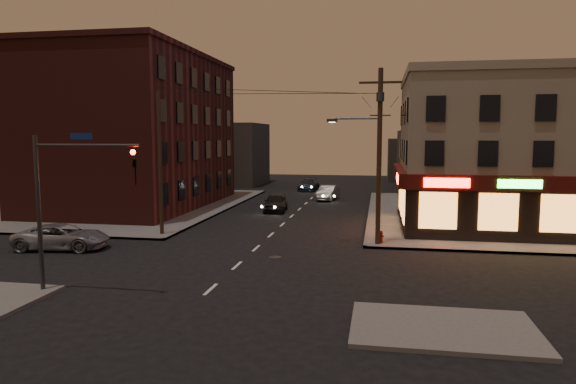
% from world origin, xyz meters
% --- Properties ---
extents(ground, '(120.00, 120.00, 0.00)m').
position_xyz_m(ground, '(0.00, 0.00, 0.00)').
color(ground, black).
rests_on(ground, ground).
extents(sidewalk_ne, '(24.00, 28.00, 0.15)m').
position_xyz_m(sidewalk_ne, '(18.00, 19.00, 0.07)').
color(sidewalk_ne, '#514F4C').
rests_on(sidewalk_ne, ground).
extents(sidewalk_nw, '(24.00, 28.00, 0.15)m').
position_xyz_m(sidewalk_nw, '(-18.00, 19.00, 0.07)').
color(sidewalk_nw, '#514F4C').
rests_on(sidewalk_nw, ground).
extents(pizza_building, '(15.85, 12.85, 10.50)m').
position_xyz_m(pizza_building, '(15.93, 13.43, 5.35)').
color(pizza_building, gray).
rests_on(pizza_building, sidewalk_ne).
extents(brick_apartment, '(12.00, 20.00, 13.00)m').
position_xyz_m(brick_apartment, '(-14.50, 19.00, 6.65)').
color(brick_apartment, '#4C1C18').
rests_on(brick_apartment, sidewalk_nw).
extents(bg_building_ne_a, '(10.00, 12.00, 7.00)m').
position_xyz_m(bg_building_ne_a, '(14.00, 38.00, 3.50)').
color(bg_building_ne_a, '#3F3D3A').
rests_on(bg_building_ne_a, ground).
extents(bg_building_nw, '(9.00, 10.00, 8.00)m').
position_xyz_m(bg_building_nw, '(-13.00, 42.00, 4.00)').
color(bg_building_nw, '#3F3D3A').
rests_on(bg_building_nw, ground).
extents(bg_building_ne_b, '(8.00, 8.00, 6.00)m').
position_xyz_m(bg_building_ne_b, '(12.00, 52.00, 3.00)').
color(bg_building_ne_b, '#3F3D3A').
rests_on(bg_building_ne_b, ground).
extents(utility_pole_main, '(4.20, 0.44, 10.00)m').
position_xyz_m(utility_pole_main, '(6.68, 5.80, 5.76)').
color(utility_pole_main, '#382619').
rests_on(utility_pole_main, sidewalk_ne).
extents(utility_pole_far, '(0.26, 0.26, 9.00)m').
position_xyz_m(utility_pole_far, '(6.80, 32.00, 4.65)').
color(utility_pole_far, '#382619').
rests_on(utility_pole_far, sidewalk_ne).
extents(utility_pole_west, '(0.24, 0.24, 9.00)m').
position_xyz_m(utility_pole_west, '(-6.80, 6.50, 4.65)').
color(utility_pole_west, '#382619').
rests_on(utility_pole_west, sidewalk_nw).
extents(traffic_signal, '(4.49, 0.32, 6.47)m').
position_xyz_m(traffic_signal, '(-5.57, -5.60, 4.16)').
color(traffic_signal, '#333538').
rests_on(traffic_signal, ground).
extents(suv_cross, '(5.39, 3.02, 1.42)m').
position_xyz_m(suv_cross, '(-10.72, 1.87, 0.71)').
color(suv_cross, gray).
rests_on(suv_cross, ground).
extents(sedan_near, '(2.15, 4.57, 1.51)m').
position_xyz_m(sedan_near, '(-1.82, 18.47, 0.76)').
color(sedan_near, black).
rests_on(sedan_near, ground).
extents(sedan_mid, '(2.10, 4.54, 1.44)m').
position_xyz_m(sedan_mid, '(1.76, 26.98, 0.72)').
color(sedan_mid, gray).
rests_on(sedan_mid, ground).
extents(sedan_far, '(2.17, 4.93, 1.41)m').
position_xyz_m(sedan_far, '(-1.34, 35.59, 0.70)').
color(sedan_far, '#1B2737').
rests_on(sedan_far, ground).
extents(fire_hydrant, '(0.33, 0.33, 0.74)m').
position_xyz_m(fire_hydrant, '(6.98, 6.00, 0.55)').
color(fire_hydrant, maroon).
rests_on(fire_hydrant, sidewalk_ne).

